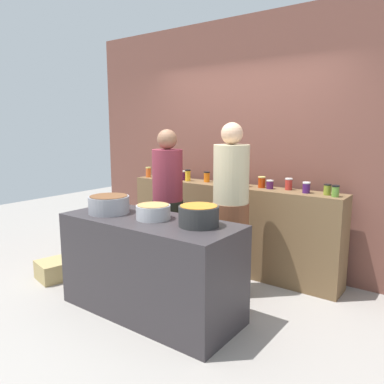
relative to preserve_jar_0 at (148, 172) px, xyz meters
The scene contains 24 objects.
ground 1.96m from the preserve_jar_0, 39.73° to the right, with size 12.00×12.00×0.00m, color gray.
storefront_wall 1.37m from the preserve_jar_0, 18.47° to the left, with size 4.80×0.12×3.00m, color brown.
display_shelf 1.38m from the preserve_jar_0, ahead, with size 2.70×0.36×1.03m, color brown.
prep_table 1.94m from the preserve_jar_0, 46.99° to the right, with size 1.70×0.70×0.89m, color #322D30.
preserve_jar_0 is the anchor object (origin of this frame).
preserve_jar_1 0.17m from the preserve_jar_0, 42.98° to the left, with size 0.08×0.08×0.12m.
preserve_jar_2 0.55m from the preserve_jar_0, ahead, with size 0.09×0.09×0.12m.
preserve_jar_3 0.66m from the preserve_jar_0, ahead, with size 0.07×0.07×0.15m.
preserve_jar_4 0.91m from the preserve_jar_0, ahead, with size 0.08×0.08×0.13m.
preserve_jar_5 1.11m from the preserve_jar_0, ahead, with size 0.08×0.08×0.11m.
preserve_jar_6 1.29m from the preserve_jar_0, ahead, with size 0.07×0.07×0.11m.
preserve_jar_7 1.46m from the preserve_jar_0, ahead, with size 0.09×0.09×0.11m.
preserve_jar_8 1.65m from the preserve_jar_0, ahead, with size 0.08×0.08×0.13m.
preserve_jar_9 1.76m from the preserve_jar_0, ahead, with size 0.08×0.08×0.10m.
preserve_jar_10 1.96m from the preserve_jar_0, ahead, with size 0.08×0.08×0.13m.
preserve_jar_11 2.18m from the preserve_jar_0, ahead, with size 0.08×0.08×0.12m.
preserve_jar_12 2.39m from the preserve_jar_0, ahead, with size 0.08×0.08×0.11m.
preserve_jar_13 2.48m from the preserve_jar_0, ahead, with size 0.08×0.08×0.12m.
cooking_pot_left 1.58m from the preserve_jar_0, 60.99° to the right, with size 0.39×0.39×0.17m.
cooking_pot_center 1.83m from the preserve_jar_0, 45.82° to the right, with size 0.31×0.31×0.13m.
cooking_pot_right 2.15m from the preserve_jar_0, 35.98° to the right, with size 0.34×0.34×0.18m.
cook_with_tongs 1.13m from the preserve_jar_0, 35.96° to the right, with size 0.34×0.34×1.69m.
cook_in_cap 1.72m from the preserve_jar_0, 17.93° to the right, with size 0.37×0.37×1.76m.
bread_crate 1.74m from the preserve_jar_0, 96.88° to the right, with size 0.36×0.32×0.21m, color tan.
Camera 1 is at (2.27, -2.73, 1.72)m, focal length 35.30 mm.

